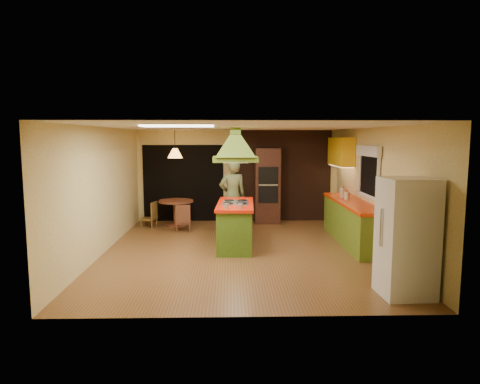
{
  "coord_description": "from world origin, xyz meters",
  "views": [
    {
      "loc": [
        -0.23,
        -8.5,
        2.28
      ],
      "look_at": [
        -0.01,
        0.48,
        1.15
      ],
      "focal_mm": 32.0,
      "sensor_mm": 36.0,
      "label": 1
    }
  ],
  "objects_px": {
    "refrigerator": "(407,237)",
    "kitchen_island": "(235,224)",
    "man": "(233,196)",
    "wall_oven": "(267,186)",
    "canister_large": "(343,193)",
    "dining_table": "(176,208)"
  },
  "relations": [
    {
      "from": "dining_table",
      "to": "canister_large",
      "type": "distance_m",
      "value": 4.27
    },
    {
      "from": "man",
      "to": "dining_table",
      "type": "bearing_deg",
      "value": -45.43
    },
    {
      "from": "man",
      "to": "dining_table",
      "type": "xyz_separation_m",
      "value": [
        -1.47,
        0.9,
        -0.42
      ]
    },
    {
      "from": "man",
      "to": "refrigerator",
      "type": "xyz_separation_m",
      "value": [
        2.48,
        -4.2,
        -0.03
      ]
    },
    {
      "from": "refrigerator",
      "to": "canister_large",
      "type": "height_order",
      "value": "refrigerator"
    },
    {
      "from": "refrigerator",
      "to": "kitchen_island",
      "type": "bearing_deg",
      "value": 126.78
    },
    {
      "from": "wall_oven",
      "to": "dining_table",
      "type": "distance_m",
      "value": 2.51
    },
    {
      "from": "wall_oven",
      "to": "canister_large",
      "type": "height_order",
      "value": "wall_oven"
    },
    {
      "from": "kitchen_island",
      "to": "refrigerator",
      "type": "distance_m",
      "value": 3.82
    },
    {
      "from": "refrigerator",
      "to": "wall_oven",
      "type": "xyz_separation_m",
      "value": [
        -1.53,
        5.48,
        0.15
      ]
    },
    {
      "from": "kitchen_island",
      "to": "man",
      "type": "bearing_deg",
      "value": 94.65
    },
    {
      "from": "refrigerator",
      "to": "canister_large",
      "type": "distance_m",
      "value": 3.79
    },
    {
      "from": "wall_oven",
      "to": "refrigerator",
      "type": "bearing_deg",
      "value": -74.31
    },
    {
      "from": "refrigerator",
      "to": "man",
      "type": "bearing_deg",
      "value": 117.57
    },
    {
      "from": "refrigerator",
      "to": "wall_oven",
      "type": "height_order",
      "value": "wall_oven"
    },
    {
      "from": "kitchen_island",
      "to": "man",
      "type": "relative_size",
      "value": 1.06
    },
    {
      "from": "kitchen_island",
      "to": "dining_table",
      "type": "distance_m",
      "value": 2.66
    },
    {
      "from": "man",
      "to": "wall_oven",
      "type": "height_order",
      "value": "wall_oven"
    },
    {
      "from": "kitchen_island",
      "to": "dining_table",
      "type": "xyz_separation_m",
      "value": [
        -1.52,
        2.18,
        -0.0
      ]
    },
    {
      "from": "man",
      "to": "canister_large",
      "type": "bearing_deg",
      "value": 156.71
    },
    {
      "from": "wall_oven",
      "to": "canister_large",
      "type": "bearing_deg",
      "value": -46.4
    },
    {
      "from": "dining_table",
      "to": "man",
      "type": "bearing_deg",
      "value": -31.34
    }
  ]
}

